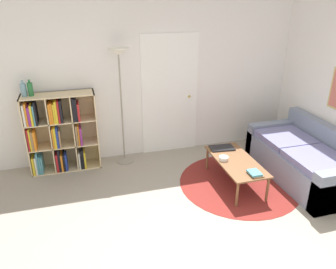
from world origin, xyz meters
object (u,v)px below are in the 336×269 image
(floor_lamp, at_px, (119,69))
(coffee_table, at_px, (236,163))
(bottle_left, at_px, (24,90))
(couch, at_px, (307,160))
(bowl, at_px, (224,158))
(bottle_middle, at_px, (30,89))
(bookshelf, at_px, (59,133))
(laptop, at_px, (222,148))

(floor_lamp, xyz_separation_m, coffee_table, (1.42, -1.12, -1.17))
(bottle_left, bearing_deg, couch, -18.06)
(bowl, bearing_deg, floor_lamp, 139.52)
(floor_lamp, bearing_deg, coffee_table, -38.40)
(floor_lamp, distance_m, coffee_table, 2.16)
(floor_lamp, xyz_separation_m, bottle_left, (-1.35, 0.04, -0.21))
(coffee_table, xyz_separation_m, bottle_middle, (-2.68, 1.16, 0.96))
(bookshelf, height_order, laptop, bookshelf)
(bottle_middle, bearing_deg, floor_lamp, -1.65)
(floor_lamp, height_order, bottle_middle, floor_lamp)
(coffee_table, xyz_separation_m, laptop, (-0.03, 0.40, 0.05))
(bottle_left, bearing_deg, floor_lamp, -1.78)
(bottle_left, height_order, bottle_middle, bottle_middle)
(bookshelf, height_order, bowl, bookshelf)
(couch, distance_m, bottle_middle, 4.12)
(floor_lamp, bearing_deg, bottle_left, 178.22)
(coffee_table, bearing_deg, couch, -5.09)
(floor_lamp, relative_size, coffee_table, 1.67)
(bottle_left, bearing_deg, bowl, -23.14)
(couch, bearing_deg, floor_lamp, 154.21)
(floor_lamp, height_order, coffee_table, floor_lamp)
(couch, bearing_deg, bookshelf, 160.33)
(floor_lamp, bearing_deg, bottle_middle, 178.35)
(coffee_table, height_order, laptop, laptop)
(couch, relative_size, bottle_left, 7.84)
(bookshelf, height_order, couch, bookshelf)
(bowl, height_order, bottle_left, bottle_left)
(bottle_middle, bearing_deg, bowl, -23.77)
(couch, bearing_deg, coffee_table, 174.91)
(laptop, bearing_deg, bottle_left, 164.29)
(bookshelf, relative_size, coffee_table, 1.11)
(bookshelf, xyz_separation_m, bowl, (2.22, -1.10, -0.19))
(couch, relative_size, coffee_table, 1.63)
(coffee_table, distance_m, bottle_left, 3.15)
(floor_lamp, relative_size, bowl, 13.85)
(floor_lamp, distance_m, bottle_left, 1.37)
(coffee_table, bearing_deg, bookshelf, 154.24)
(bookshelf, distance_m, laptop, 2.48)
(coffee_table, distance_m, bowl, 0.19)
(floor_lamp, relative_size, couch, 1.02)
(bottle_middle, bearing_deg, bottle_left, 176.45)
(laptop, relative_size, bottle_left, 1.66)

